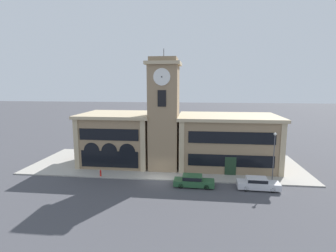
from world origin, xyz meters
The scene contains 9 objects.
ground_plane centered at (0.00, 0.00, 0.00)m, with size 300.00×300.00×0.00m, color #424247.
sidewalk_kerb centered at (0.00, 7.02, 0.07)m, with size 40.65×14.04×0.15m.
clock_tower centered at (0.00, 4.98, 8.04)m, with size 4.79×4.79×17.18m.
town_hall_left_wing centered at (-7.55, 7.45, 3.96)m, with size 11.11×9.81×7.87m.
town_hall_right_wing centered at (9.34, 7.46, 3.91)m, with size 14.68×9.81×7.77m.
parked_car_near centered at (4.43, -1.43, 0.74)m, with size 4.93×1.92×1.42m.
parked_car_mid centered at (12.01, -1.43, 0.75)m, with size 4.89×1.94×1.43m.
street_lamp centered at (14.14, 0.32, 4.29)m, with size 0.36×0.36×6.41m.
fire_hydrant centered at (-7.97, 0.39, 0.57)m, with size 0.22×0.22×0.87m.
Camera 1 is at (4.85, -31.95, 12.28)m, focal length 28.00 mm.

